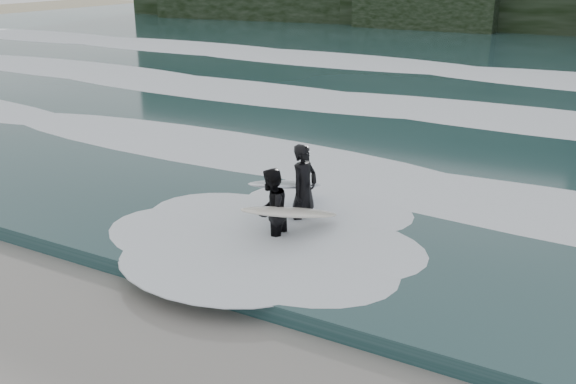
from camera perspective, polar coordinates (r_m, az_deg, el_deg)
sea at (r=33.90m, az=18.51°, el=10.84°), size 90.00×52.00×0.30m
foam_near at (r=15.13m, az=3.04°, el=2.35°), size 60.00×3.20×0.20m
foam_mid at (r=21.42m, az=11.45°, el=7.34°), size 60.00×4.00×0.24m
foam_far at (r=29.98m, az=16.99°, el=10.49°), size 60.00×4.80×0.30m
surfer_left at (r=12.11m, az=1.03°, el=0.29°), size 1.10×2.30×1.78m
surfer_right at (r=11.32m, az=-1.17°, el=-1.72°), size 1.39×2.30×1.57m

